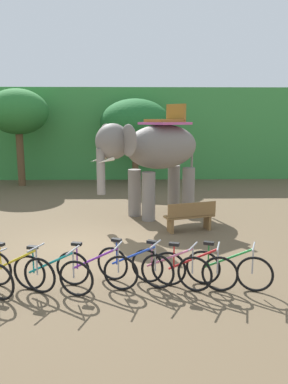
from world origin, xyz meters
The scene contains 13 objects.
ground_plane centered at (0.00, 0.00, 0.00)m, with size 80.00×80.00×0.00m, color brown.
foliage_hedge centered at (0.00, 14.34, 2.46)m, with size 36.00×6.00×4.91m, color #3D8E42.
tree_center_left centered at (-4.21, 9.64, 3.58)m, with size 2.92×2.92×4.71m.
tree_right centered at (1.47, 10.40, 3.05)m, with size 3.58×3.58×4.28m.
elephant centered at (2.09, 3.48, 2.20)m, with size 3.94×3.40×3.78m.
bike_yellow centered at (-0.87, -2.26, 0.39)m, with size 1.61×0.75×0.92m.
bike_teal centered at (-0.16, -2.44, 0.39)m, with size 1.64×0.68×0.92m.
bike_purple centered at (0.65, -2.23, 0.39)m, with size 1.67×0.61×0.92m.
bike_blue centered at (1.40, -2.08, 0.39)m, with size 1.57×0.82×0.92m.
bike_pink centered at (2.11, -2.23, 0.39)m, with size 1.56×0.84×0.92m.
bike_red centered at (2.56, -2.31, 0.39)m, with size 1.65×0.65×0.92m.
bike_green centered at (3.24, -2.30, 0.39)m, with size 1.61×0.75×0.92m.
wooden_bench centered at (3.05, 1.54, 0.48)m, with size 1.55×0.82×0.89m.
Camera 1 is at (1.41, -9.31, 3.29)m, focal length 35.68 mm.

